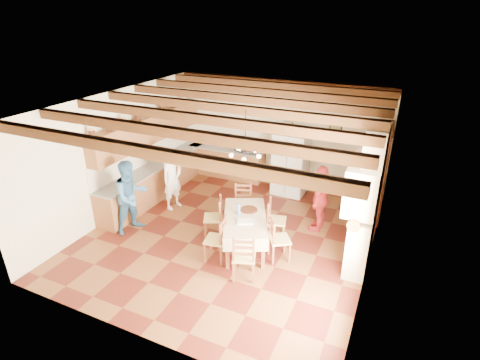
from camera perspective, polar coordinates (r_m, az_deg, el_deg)
name	(u,v)px	position (r m, az deg, el deg)	size (l,w,h in m)	color
floor	(231,234)	(8.67, -1.44, -8.24)	(6.00, 6.50, 0.02)	#501A11
ceiling	(229,103)	(7.48, -1.69, 11.61)	(6.00, 6.50, 0.02)	silver
wall_back	(280,132)	(10.79, 6.12, 7.24)	(6.00, 0.02, 3.00)	beige
wall_front	(128,258)	(5.59, -16.68, -11.32)	(6.00, 0.02, 3.00)	beige
wall_left	(119,153)	(9.58, -17.99, 3.90)	(0.02, 6.50, 3.00)	beige
wall_right	(378,201)	(7.27, 20.31, -3.06)	(0.02, 6.50, 3.00)	beige
ceiling_beams	(229,108)	(7.50, -1.68, 10.87)	(6.00, 6.30, 0.16)	#362511
lower_cabinets_left	(159,179)	(10.53, -12.25, 0.11)	(0.60, 4.30, 0.86)	brown
lower_cabinets_back	(227,162)	(11.44, -1.99, 2.69)	(2.30, 0.60, 0.86)	brown
countertop_left	(157,164)	(10.35, -12.47, 2.38)	(0.62, 4.30, 0.04)	slate
countertop_back	(227,149)	(11.28, -2.02, 4.82)	(2.34, 0.62, 0.04)	slate
backsplash_left	(148,151)	(10.41, -13.90, 4.24)	(0.03, 4.30, 0.60)	white
backsplash_back	(231,136)	(11.42, -1.40, 6.77)	(2.30, 0.03, 0.60)	white
upper_cabinets	(150,129)	(10.11, -13.54, 7.58)	(0.35, 4.20, 0.70)	brown
fireplace	(363,199)	(7.51, 18.18, -2.70)	(0.56, 1.60, 2.80)	beige
wall_picture	(336,127)	(10.31, 14.40, 7.81)	(0.34, 0.03, 0.42)	#311B13
refrigerator	(290,164)	(10.28, 7.70, 2.50)	(0.87, 0.71, 1.73)	silver
hutch	(375,172)	(9.49, 19.87, 1.10)	(0.53, 1.26, 2.28)	#3C1D11
dining_table	(245,220)	(7.89, 0.77, -6.13)	(1.48, 1.89, 0.74)	beige
chandelier	(245,148)	(7.21, 0.84, 4.84)	(0.47, 0.47, 0.03)	black
chair_left_near	(215,239)	(7.63, -3.77, -8.91)	(0.42, 0.40, 0.96)	brown
chair_left_far	(213,217)	(8.38, -4.15, -5.63)	(0.42, 0.40, 0.96)	brown
chair_right_near	(279,238)	(7.67, 6.03, -8.84)	(0.42, 0.40, 0.96)	brown
chair_right_far	(277,220)	(8.29, 5.61, -6.05)	(0.42, 0.40, 0.96)	brown
chair_end_near	(244,256)	(7.14, 0.62, -11.49)	(0.42, 0.40, 0.96)	brown
chair_end_far	(243,204)	(8.87, 0.42, -3.75)	(0.42, 0.40, 0.96)	brown
person_man	(172,179)	(9.57, -10.29, 0.18)	(0.58, 0.38, 1.60)	white
person_woman_blue	(131,196)	(8.76, -16.24, -2.43)	(0.83, 0.65, 1.71)	teal
person_woman_red	(321,198)	(8.65, 12.19, -2.74)	(0.93, 0.39, 1.59)	red
microwave	(247,147)	(10.96, 1.14, 5.12)	(0.51, 0.35, 0.28)	silver
fridge_vase	(292,128)	(9.95, 7.96, 7.87)	(0.26, 0.26, 0.27)	#3C1D11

